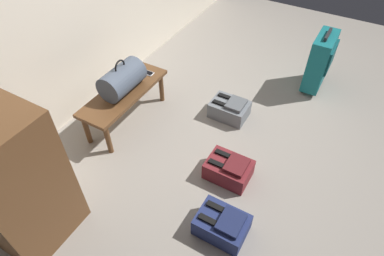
# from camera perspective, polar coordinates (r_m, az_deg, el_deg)

# --- Properties ---
(ground_plane) EXTENTS (6.60, 6.60, 0.00)m
(ground_plane) POSITION_cam_1_polar(r_m,az_deg,el_deg) (3.20, 6.18, -2.26)
(ground_plane) COLOR gray
(bench) EXTENTS (1.00, 0.36, 0.38)m
(bench) POSITION_cam_1_polar(r_m,az_deg,el_deg) (3.26, -11.79, 5.62)
(bench) COLOR brown
(bench) RESTS_ON ground
(duffel_bag_slate) EXTENTS (0.44, 0.26, 0.34)m
(duffel_bag_slate) POSITION_cam_1_polar(r_m,az_deg,el_deg) (3.15, -12.17, 8.38)
(duffel_bag_slate) COLOR #475160
(duffel_bag_slate) RESTS_ON bench
(cell_phone) EXTENTS (0.07, 0.14, 0.01)m
(cell_phone) POSITION_cam_1_polar(r_m,az_deg,el_deg) (3.42, -7.91, 9.62)
(cell_phone) COLOR silver
(cell_phone) RESTS_ON bench
(suitcase_upright_teal) EXTENTS (0.45, 0.21, 0.68)m
(suitcase_upright_teal) POSITION_cam_1_polar(r_m,az_deg,el_deg) (3.89, 21.57, 10.92)
(suitcase_upright_teal) COLOR #14666B
(suitcase_upright_teal) RESTS_ON ground
(backpack_grey) EXTENTS (0.28, 0.38, 0.21)m
(backpack_grey) POSITION_cam_1_polar(r_m,az_deg,el_deg) (3.40, 6.63, 3.35)
(backpack_grey) COLOR slate
(backpack_grey) RESTS_ON ground
(backpack_navy) EXTENTS (0.28, 0.38, 0.21)m
(backpack_navy) POSITION_cam_1_polar(r_m,az_deg,el_deg) (2.55, 5.33, -16.53)
(backpack_navy) COLOR navy
(backpack_navy) RESTS_ON ground
(backpack_maroon) EXTENTS (0.28, 0.38, 0.21)m
(backpack_maroon) POSITION_cam_1_polar(r_m,az_deg,el_deg) (2.85, 6.49, -7.19)
(backpack_maroon) COLOR maroon
(backpack_maroon) RESTS_ON ground
(side_cabinet) EXTENTS (0.56, 0.44, 1.10)m
(side_cabinet) POSITION_cam_1_polar(r_m,az_deg,el_deg) (2.45, -28.24, -9.01)
(side_cabinet) COLOR brown
(side_cabinet) RESTS_ON ground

